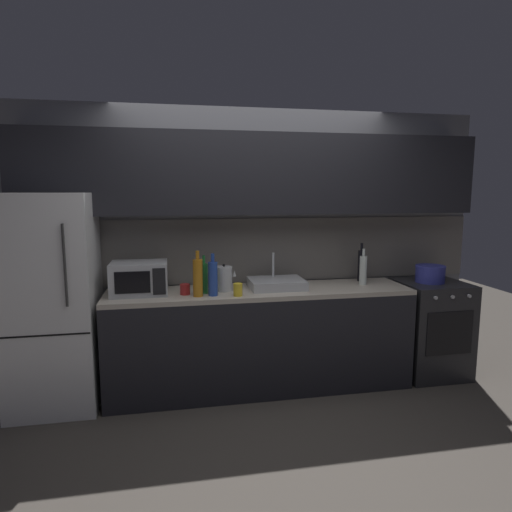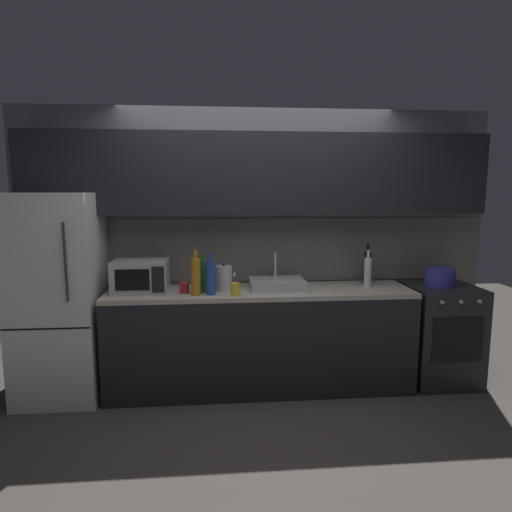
% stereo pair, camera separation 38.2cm
% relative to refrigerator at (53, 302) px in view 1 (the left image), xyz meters
% --- Properties ---
extents(ground_plane, '(10.00, 10.00, 0.00)m').
position_rel_refrigerator_xyz_m(ground_plane, '(1.71, -0.90, -0.87)').
color(ground_plane, '#3D3833').
extents(back_wall, '(4.39, 0.44, 2.50)m').
position_rel_refrigerator_xyz_m(back_wall, '(1.71, 0.30, 0.68)').
color(back_wall, slate).
rests_on(back_wall, ground).
extents(counter_run, '(2.65, 0.60, 0.90)m').
position_rel_refrigerator_xyz_m(counter_run, '(1.71, 0.00, -0.42)').
color(counter_run, black).
rests_on(counter_run, ground).
extents(refrigerator, '(0.68, 0.69, 1.74)m').
position_rel_refrigerator_xyz_m(refrigerator, '(0.00, 0.00, 0.00)').
color(refrigerator, white).
rests_on(refrigerator, ground).
extents(oven_range, '(0.60, 0.62, 0.90)m').
position_rel_refrigerator_xyz_m(oven_range, '(3.37, -0.00, -0.42)').
color(oven_range, '#232326').
rests_on(oven_range, ground).
extents(microwave, '(0.46, 0.35, 0.27)m').
position_rel_refrigerator_xyz_m(microwave, '(0.68, 0.02, 0.16)').
color(microwave, '#A8AAAF').
rests_on(microwave, counter_run).
extents(sink_basin, '(0.48, 0.38, 0.30)m').
position_rel_refrigerator_xyz_m(sink_basin, '(1.86, 0.03, 0.07)').
color(sink_basin, '#ADAFB5').
rests_on(sink_basin, counter_run).
extents(kettle, '(0.18, 0.14, 0.24)m').
position_rel_refrigerator_xyz_m(kettle, '(1.39, 0.01, 0.14)').
color(kettle, '#B7BABF').
rests_on(kettle, counter_run).
extents(wine_bottle_clear, '(0.07, 0.07, 0.33)m').
position_rel_refrigerator_xyz_m(wine_bottle_clear, '(2.68, 0.03, 0.17)').
color(wine_bottle_clear, silver).
rests_on(wine_bottle_clear, counter_run).
extents(wine_bottle_green, '(0.06, 0.06, 0.32)m').
position_rel_refrigerator_xyz_m(wine_bottle_green, '(1.21, -0.05, 0.16)').
color(wine_bottle_green, '#1E6B2D').
rests_on(wine_bottle_green, counter_run).
extents(wine_bottle_dark, '(0.06, 0.06, 0.37)m').
position_rel_refrigerator_xyz_m(wine_bottle_dark, '(2.72, 0.18, 0.18)').
color(wine_bottle_dark, black).
rests_on(wine_bottle_dark, counter_run).
extents(wine_bottle_amber, '(0.08, 0.08, 0.38)m').
position_rel_refrigerator_xyz_m(wine_bottle_amber, '(1.15, -0.16, 0.19)').
color(wine_bottle_amber, '#B27019').
rests_on(wine_bottle_amber, counter_run).
extents(wine_bottle_blue, '(0.08, 0.08, 0.35)m').
position_rel_refrigerator_xyz_m(wine_bottle_blue, '(1.28, -0.15, 0.18)').
color(wine_bottle_blue, '#234299').
rests_on(wine_bottle_blue, counter_run).
extents(mug_red, '(0.08, 0.08, 0.09)m').
position_rel_refrigerator_xyz_m(mug_red, '(1.05, -0.07, 0.07)').
color(mug_red, '#A82323').
rests_on(mug_red, counter_run).
extents(mug_yellow, '(0.07, 0.07, 0.10)m').
position_rel_refrigerator_xyz_m(mug_yellow, '(1.48, -0.20, 0.08)').
color(mug_yellow, gold).
rests_on(mug_yellow, counter_run).
extents(cooking_pot, '(0.27, 0.27, 0.16)m').
position_rel_refrigerator_xyz_m(cooking_pot, '(3.34, 0.00, 0.11)').
color(cooking_pot, '#333899').
rests_on(cooking_pot, oven_range).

